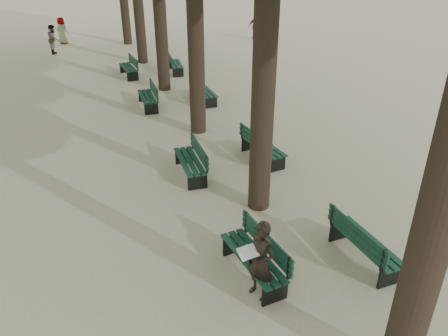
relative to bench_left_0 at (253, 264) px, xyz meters
name	(u,v)px	position (x,y,z in m)	size (l,w,h in m)	color
ground	(250,307)	(-0.37, -0.73, -0.27)	(120.00, 120.00, 0.00)	tan
bench_left_0	(253,264)	(0.00, 0.00, 0.00)	(0.76, 1.85, 0.92)	black
bench_left_1	(190,167)	(0.00, 4.32, 0.00)	(0.65, 1.82, 0.92)	black
bench_left_2	(148,101)	(0.00, 10.18, 0.00)	(0.65, 1.82, 0.92)	black
bench_left_3	(129,71)	(0.00, 14.79, 0.00)	(0.69, 1.83, 0.92)	black
bench_right_0	(364,250)	(2.27, -0.35, 0.00)	(0.63, 1.82, 0.92)	black
bench_right_1	(263,151)	(2.27, 4.52, 0.00)	(0.79, 1.86, 0.92)	black
bench_right_2	(205,95)	(2.27, 10.10, 0.00)	(0.58, 1.80, 0.92)	black
bench_right_3	(176,67)	(2.27, 14.69, 0.00)	(0.77, 1.85, 0.92)	black
man_with_map	(261,261)	(-0.10, -0.52, 0.52)	(0.71, 0.70, 1.57)	black
pedestrian_c	(256,26)	(9.22, 20.88, 0.52)	(0.93, 0.32, 1.59)	#262628
pedestrian_a	(54,39)	(-3.17, 21.02, 0.52)	(0.77, 0.32, 1.59)	#262628
pedestrian_d	(62,31)	(-2.64, 23.67, 0.52)	(0.77, 0.32, 1.58)	#262628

